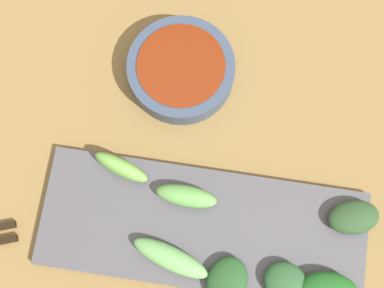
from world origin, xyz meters
The scene contains 9 objects.
tabletop centered at (0.00, 0.00, 0.01)m, with size 2.10×2.10×0.02m, color olive.
sauce_bowl centered at (-0.10, -0.04, 0.04)m, with size 0.14×0.14×0.04m.
serving_plate centered at (0.10, 0.02, 0.03)m, with size 0.15×0.40×0.01m, color #4C4A4F.
broccoli_leafy_0 centered at (0.06, 0.20, 0.04)m, with size 0.04×0.06×0.02m, color #294625.
broccoli_stalk_1 centered at (0.06, -0.01, 0.04)m, with size 0.03×0.08×0.02m, color #5E9E49.
broccoli_stalk_2 centered at (0.14, -0.01, 0.04)m, with size 0.03×0.10×0.02m, color #68A45A.
broccoli_leafy_4 centered at (0.14, 0.12, 0.04)m, with size 0.05×0.05×0.02m, color #28512B.
broccoli_leafy_5 centered at (0.15, 0.06, 0.04)m, with size 0.06×0.05×0.02m, color #224A22.
broccoli_stalk_6 centered at (0.04, -0.09, 0.05)m, with size 0.02×0.07×0.03m, color #70B049.
Camera 1 is at (0.14, 0.01, 0.67)m, focal length 48.47 mm.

